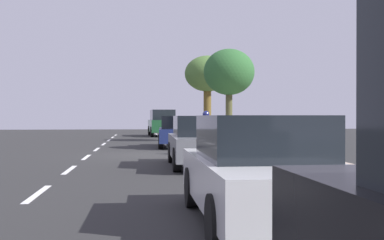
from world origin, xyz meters
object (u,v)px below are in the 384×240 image
(parked_suv_green_farthest, at_px, (162,123))
(street_tree_mid_block, at_px, (207,75))
(parked_sedan_dark_blue_far, at_px, (177,132))
(parked_sedan_grey_mid, at_px, (201,141))
(cyclist_with_backpack, at_px, (207,128))
(pedestrian_on_phone, at_px, (374,133))
(bicycle_at_curb, at_px, (200,144))
(street_tree_near_cyclist, at_px, (229,73))
(parked_sedan_white_second, at_px, (260,170))
(fire_hydrant, at_px, (294,160))

(parked_suv_green_farthest, distance_m, street_tree_mid_block, 8.93)
(parked_sedan_dark_blue_far, distance_m, street_tree_mid_block, 6.32)
(parked_sedan_grey_mid, distance_m, parked_sedan_dark_blue_far, 9.10)
(cyclist_with_backpack, bearing_deg, pedestrian_on_phone, -75.43)
(bicycle_at_curb, relative_size, street_tree_mid_block, 0.36)
(parked_sedan_dark_blue_far, xyz_separation_m, cyclist_with_backpack, (0.76, -4.95, 0.30))
(street_tree_near_cyclist, relative_size, street_tree_mid_block, 0.88)
(parked_sedan_white_second, distance_m, cyclist_with_backpack, 11.97)
(parked_suv_green_farthest, xyz_separation_m, pedestrian_on_phone, (3.23, -26.96, 0.12))
(street_tree_near_cyclist, relative_size, pedestrian_on_phone, 2.50)
(street_tree_mid_block, bearing_deg, bicycle_at_curb, -99.71)
(parked_sedan_grey_mid, distance_m, cyclist_with_backpack, 4.23)
(parked_sedan_grey_mid, height_order, pedestrian_on_phone, pedestrian_on_phone)
(street_tree_near_cyclist, height_order, fire_hydrant, street_tree_near_cyclist)
(cyclist_with_backpack, distance_m, street_tree_near_cyclist, 3.99)
(parked_suv_green_farthest, bearing_deg, parked_sedan_grey_mid, -89.54)
(parked_sedan_white_second, bearing_deg, street_tree_mid_block, 84.04)
(parked_sedan_white_second, xyz_separation_m, street_tree_near_cyclist, (2.28, 14.79, 2.70))
(parked_sedan_white_second, xyz_separation_m, street_tree_mid_block, (2.28, 21.88, 3.20))
(parked_sedan_white_second, distance_m, parked_suv_green_farthest, 30.00)
(bicycle_at_curb, height_order, cyclist_with_backpack, cyclist_with_backpack)
(pedestrian_on_phone, height_order, fire_hydrant, pedestrian_on_phone)
(parked_sedan_grey_mid, height_order, parked_sedan_dark_blue_far, same)
(cyclist_with_backpack, height_order, street_tree_near_cyclist, street_tree_near_cyclist)
(parked_sedan_grey_mid, bearing_deg, parked_suv_green_farthest, 90.46)
(parked_sedan_white_second, bearing_deg, parked_sedan_dark_blue_far, 89.60)
(fire_hydrant, bearing_deg, bicycle_at_curb, 95.61)
(parked_sedan_dark_blue_far, bearing_deg, cyclist_with_backpack, -81.22)
(pedestrian_on_phone, distance_m, fire_hydrant, 1.76)
(cyclist_with_backpack, xyz_separation_m, street_tree_near_cyclist, (1.40, 2.86, 2.40))
(parked_sedan_dark_blue_far, relative_size, street_tree_near_cyclist, 1.02)
(parked_sedan_white_second, distance_m, parked_sedan_grey_mid, 7.78)
(parked_sedan_grey_mid, height_order, street_tree_mid_block, street_tree_mid_block)
(parked_sedan_grey_mid, distance_m, fire_hydrant, 4.72)
(bicycle_at_curb, relative_size, street_tree_near_cyclist, 0.40)
(parked_sedan_white_second, relative_size, fire_hydrant, 5.25)
(parked_sedan_white_second, relative_size, parked_sedan_grey_mid, 1.00)
(parked_sedan_dark_blue_far, xyz_separation_m, fire_hydrant, (1.43, -13.60, -0.17))
(parked_sedan_white_second, relative_size, bicycle_at_curb, 2.51)
(bicycle_at_curb, bearing_deg, parked_sedan_dark_blue_far, 96.83)
(street_tree_near_cyclist, distance_m, pedestrian_on_phone, 12.02)
(parked_sedan_grey_mid, height_order, street_tree_near_cyclist, street_tree_near_cyclist)
(parked_sedan_grey_mid, xyz_separation_m, street_tree_near_cyclist, (2.14, 7.01, 2.70))
(bicycle_at_curb, height_order, fire_hydrant, fire_hydrant)
(parked_sedan_grey_mid, bearing_deg, cyclist_with_backpack, 79.84)
(street_tree_near_cyclist, bearing_deg, parked_sedan_grey_mid, -107.00)
(parked_sedan_white_second, bearing_deg, parked_suv_green_farthest, 90.07)
(street_tree_mid_block, bearing_deg, parked_suv_green_farthest, 105.96)
(parked_suv_green_farthest, bearing_deg, street_tree_mid_block, -74.04)
(parked_suv_green_farthest, xyz_separation_m, street_tree_near_cyclist, (2.32, -15.20, 2.42))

